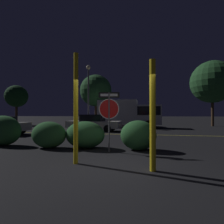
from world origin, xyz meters
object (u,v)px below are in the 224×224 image
at_px(stop_sign, 109,110).
at_px(hedge_bush_0, 3,131).
at_px(hedge_bush_2, 85,135).
at_px(hedge_bush_3, 138,135).
at_px(passing_car_2, 94,123).
at_px(tree_2, 17,96).
at_px(delivery_truck, 130,113).
at_px(street_lamp, 88,85).
at_px(hedge_bush_1, 49,135).
at_px(tree_1, 96,91).
at_px(yellow_pole_right, 153,115).
at_px(yellow_pole_left, 76,108).
at_px(tree_0, 212,82).

bearing_deg(stop_sign, hedge_bush_0, 165.51).
bearing_deg(stop_sign, hedge_bush_2, 146.18).
relative_size(stop_sign, hedge_bush_3, 1.59).
distance_m(passing_car_2, tree_2, 14.92).
height_order(stop_sign, delivery_truck, delivery_truck).
bearing_deg(hedge_bush_0, tree_2, 126.74).
relative_size(stop_sign, street_lamp, 0.33).
height_order(hedge_bush_1, passing_car_2, passing_car_2).
bearing_deg(tree_2, hedge_bush_1, -47.85).
distance_m(hedge_bush_3, tree_1, 17.46).
height_order(yellow_pole_right, hedge_bush_0, yellow_pole_right).
xyz_separation_m(hedge_bush_1, passing_car_2, (-0.19, 7.88, 0.14)).
distance_m(yellow_pole_left, hedge_bush_3, 3.10).
xyz_separation_m(yellow_pole_right, tree_2, (-17.43, 16.91, 2.52)).
bearing_deg(stop_sign, yellow_pole_right, -62.00).
height_order(street_lamp, tree_2, street_lamp).
distance_m(hedge_bush_3, tree_0, 19.20).
bearing_deg(delivery_truck, hedge_bush_3, 9.32).
relative_size(stop_sign, tree_1, 0.34).
bearing_deg(hedge_bush_3, yellow_pole_left, -127.97).
bearing_deg(tree_1, hedge_bush_0, -90.92).
distance_m(hedge_bush_0, tree_0, 22.80).
bearing_deg(yellow_pole_right, hedge_bush_3, 99.25).
bearing_deg(tree_0, tree_1, -178.19).
height_order(hedge_bush_1, hedge_bush_3, hedge_bush_3).
xyz_separation_m(yellow_pole_left, hedge_bush_0, (-4.52, 2.29, -0.95)).
height_order(hedge_bush_0, passing_car_2, passing_car_2).
bearing_deg(delivery_truck, tree_0, 116.04).
distance_m(hedge_bush_2, hedge_bush_3, 2.28).
xyz_separation_m(hedge_bush_1, tree_1, (-2.21, 16.07, 4.13)).
bearing_deg(tree_0, yellow_pole_left, -119.74).
bearing_deg(stop_sign, yellow_pole_left, -119.57).
bearing_deg(tree_1, yellow_pole_left, -76.78).
relative_size(yellow_pole_left, tree_0, 0.41).
height_order(stop_sign, tree_1, tree_1).
xyz_separation_m(hedge_bush_3, tree_2, (-17.00, 14.31, 3.36)).
height_order(hedge_bush_1, tree_0, tree_0).
relative_size(stop_sign, hedge_bush_2, 1.36).
height_order(hedge_bush_3, delivery_truck, delivery_truck).
height_order(passing_car_2, tree_2, tree_2).
height_order(yellow_pole_left, tree_2, tree_2).
bearing_deg(hedge_bush_2, street_lamp, 106.83).
height_order(hedge_bush_3, street_lamp, street_lamp).
height_order(yellow_pole_right, tree_0, tree_0).
bearing_deg(hedge_bush_2, tree_2, 135.84).
xyz_separation_m(yellow_pole_right, street_lamp, (-6.27, 14.40, 3.35)).
relative_size(yellow_pole_left, hedge_bush_2, 1.93).
height_order(hedge_bush_0, tree_2, tree_2).
relative_size(hedge_bush_0, hedge_bush_3, 1.25).
bearing_deg(yellow_pole_right, hedge_bush_1, 150.86).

